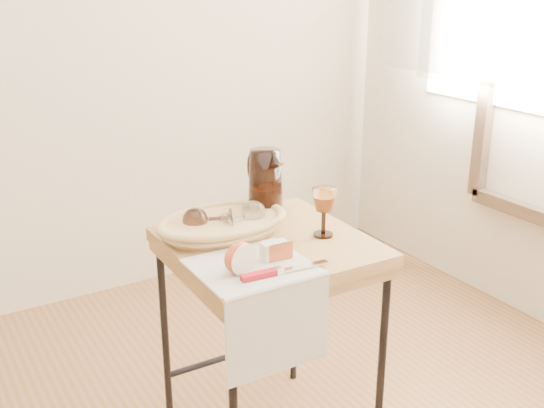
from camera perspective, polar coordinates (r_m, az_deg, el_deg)
side_table at (r=2.07m, az=-0.29°, el=-12.28°), size 0.57×0.57×0.71m
tea_towel at (r=1.74m, az=-1.77°, el=-5.52°), size 0.31×0.28×0.01m
bread_basket at (r=1.95m, az=-4.34°, el=-1.93°), size 0.36×0.25×0.05m
goblet_lying_a at (r=1.94m, az=-5.43°, el=-1.32°), size 0.14×0.11×0.08m
goblet_lying_b at (r=1.94m, az=-2.65°, el=-1.15°), size 0.14×0.10×0.08m
pitcher at (r=2.06m, az=-0.59°, el=1.79°), size 0.17×0.24×0.26m
wine_goblet at (r=1.92m, az=4.57°, el=-0.70°), size 0.09×0.09×0.15m
apple_half at (r=1.69m, az=-2.94°, el=-4.70°), size 0.10×0.07×0.08m
apple_wedge at (r=1.77m, az=0.21°, el=-4.10°), size 0.07×0.04×0.05m
table_knife at (r=1.69m, az=0.87°, el=-5.78°), size 0.25×0.05×0.02m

